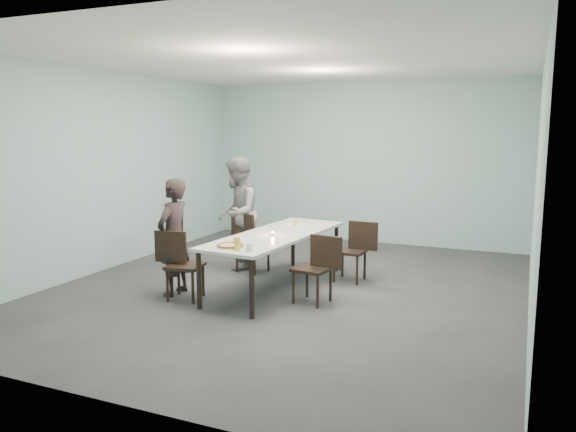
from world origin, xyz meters
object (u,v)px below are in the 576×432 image
at_px(chair_far_right, 355,247).
at_px(chair_near_right, 318,264).
at_px(diner_far, 237,213).
at_px(pizza, 230,246).
at_px(side_plate, 262,240).
at_px(tealight, 273,234).
at_px(table, 276,238).
at_px(diner_near, 174,237).
at_px(water_tumbler, 249,247).
at_px(amber_tumbler, 295,223).
at_px(chair_far_left, 248,238).
at_px(chair_near_left, 179,260).
at_px(beer_glass, 237,244).

bearing_deg(chair_far_right, chair_near_right, 85.90).
xyz_separation_m(chair_far_right, diner_far, (-1.90, 0.04, 0.36)).
xyz_separation_m(pizza, side_plate, (0.17, 0.51, -0.01)).
bearing_deg(tealight, table, 98.62).
distance_m(diner_near, water_tumbler, 1.30).
bearing_deg(tealight, chair_near_right, -21.08).
bearing_deg(diner_far, diner_near, -21.41).
height_order(chair_far_right, amber_tumbler, chair_far_right).
bearing_deg(diner_near, amber_tumbler, 144.56).
distance_m(table, side_plate, 0.49).
bearing_deg(tealight, pizza, -100.56).
height_order(chair_far_left, chair_far_right, same).
bearing_deg(side_plate, chair_near_left, -154.88).
bearing_deg(water_tumbler, chair_far_left, 117.84).
xyz_separation_m(chair_near_left, chair_far_left, (0.16, 1.60, 0.00)).
bearing_deg(diner_near, diner_far, 177.69).
bearing_deg(chair_far_right, diner_far, 1.22).
relative_size(diner_near, tealight, 27.23).
relative_size(table, diner_far, 1.55).
distance_m(pizza, tealight, 0.87).
height_order(beer_glass, tealight, beer_glass).
relative_size(chair_near_right, amber_tumbler, 10.88).
xyz_separation_m(table, chair_near_left, (-0.92, -0.93, -0.19)).
relative_size(chair_far_left, water_tumbler, 9.67).
relative_size(table, chair_far_left, 3.06).
bearing_deg(amber_tumbler, side_plate, -88.23).
distance_m(chair_near_left, chair_far_right, 2.46).
relative_size(chair_far_right, beer_glass, 5.80).
height_order(pizza, beer_glass, beer_glass).
distance_m(beer_glass, tealight, 0.97).
distance_m(diner_near, pizza, 0.97).
relative_size(chair_near_right, side_plate, 4.83).
bearing_deg(tealight, beer_glass, -90.11).
height_order(chair_far_right, water_tumbler, chair_far_right).
bearing_deg(diner_far, amber_tumbler, 67.23).
bearing_deg(chair_near_right, chair_far_left, -27.37).
distance_m(chair_far_right, tealight, 1.26).
distance_m(side_plate, amber_tumbler, 1.17).
relative_size(water_tumbler, tealight, 1.61).
height_order(table, chair_far_right, chair_far_right).
height_order(diner_far, beer_glass, diner_far).
height_order(table, diner_far, diner_far).
bearing_deg(diner_far, tealight, 30.33).
relative_size(table, amber_tumbler, 33.28).
relative_size(chair_near_right, pizza, 2.56).
xyz_separation_m(table, pizza, (-0.14, -0.99, 0.08)).
bearing_deg(chair_near_left, water_tumbler, -19.16).
relative_size(diner_far, tealight, 30.67).
relative_size(chair_far_left, side_plate, 4.83).
distance_m(table, chair_near_left, 1.32).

